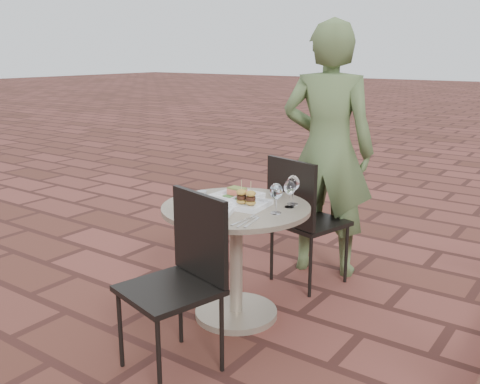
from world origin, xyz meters
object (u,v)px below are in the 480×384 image
Objects in this scene: chair_near at (184,268)px; plate_salmon at (237,195)px; plate_tuna at (212,211)px; cafe_table at (236,244)px; plate_sliders at (246,202)px; chair_far at (301,211)px; diner at (328,151)px.

chair_near is 0.77m from plate_salmon.
plate_salmon is at bearing 100.86° from plate_tuna.
chair_near is 0.44m from plate_tuna.
plate_tuna is at bearing 120.82° from chair_near.
plate_tuna reaches higher than cafe_table.
plate_sliders is at bearing 69.81° from plate_tuna.
plate_sliders is at bearing 101.43° from chair_far.
diner is 0.99m from plate_sliders.
plate_sliders is (-0.03, -0.63, 0.21)m from chair_far.
chair_near is at bearing -76.13° from plate_salmon.
plate_tuna is at bearing -96.90° from cafe_table.
chair_far is at bearing 82.13° from plate_tuna.
diner reaches higher than plate_sliders.
cafe_table is 0.33m from plate_tuna.
plate_salmon is at bearing 62.24° from diner.
plate_sliders is (0.06, 0.02, 0.28)m from cafe_table.
plate_tuna is (-0.11, 0.38, 0.20)m from chair_near.
diner is (0.02, 1.58, 0.38)m from chair_near.
chair_near is 0.64m from plate_sliders.
plate_tuna is at bearing -110.19° from plate_sliders.
chair_far is 0.50× the size of diner.
chair_far reaches higher than plate_tuna.
diner is 6.89× the size of plate_sliders.
cafe_table is 3.34× the size of plate_sliders.
chair_far is (0.09, 0.65, 0.07)m from cafe_table.
plate_tuna is at bearing -79.14° from plate_salmon.
cafe_table is 0.66m from chair_far.
plate_salmon is 0.19m from plate_sliders.
chair_near is 1.63m from diner.
plate_salmon is at bearing 142.51° from plate_sliders.
chair_far is 0.88m from plate_tuna.
plate_salmon is at bearing 84.85° from chair_far.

